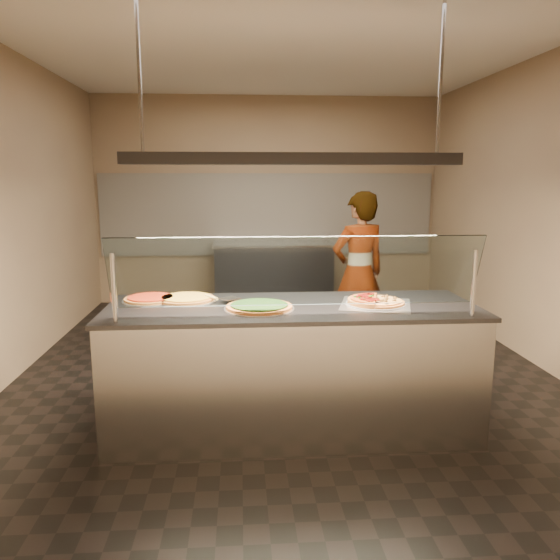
{
  "coord_description": "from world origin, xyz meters",
  "views": [
    {
      "loc": [
        -0.41,
        -5.13,
        1.81
      ],
      "look_at": [
        -0.1,
        -0.85,
        1.02
      ],
      "focal_mm": 35.0,
      "sensor_mm": 36.0,
      "label": 1
    }
  ],
  "objects": [
    {
      "name": "half_pizza_pepperoni",
      "position": [
        0.45,
        -1.39,
        0.96
      ],
      "size": [
        0.3,
        0.44,
        0.05
      ],
      "color": "#975524",
      "rests_on": "perforated_tray"
    },
    {
      "name": "pizza_spinach",
      "position": [
        -0.29,
        -1.45,
        0.95
      ],
      "size": [
        0.49,
        0.49,
        0.03
      ],
      "color": "silver",
      "rests_on": "serving_counter"
    },
    {
      "name": "wall_front",
      "position": [
        0.0,
        -3.01,
        1.5
      ],
      "size": [
        5.0,
        0.02,
        3.0
      ],
      "primitive_type": "cube",
      "color": "#9A8463",
      "rests_on": "ground"
    },
    {
      "name": "serving_counter",
      "position": [
        -0.05,
        -1.36,
        0.47
      ],
      "size": [
        2.63,
        0.94,
        0.93
      ],
      "color": "#B7B7BC",
      "rests_on": "ground"
    },
    {
      "name": "heat_lamp_housing",
      "position": [
        -0.05,
        -1.36,
        1.95
      ],
      "size": [
        2.3,
        0.18,
        0.08
      ],
      "primitive_type": "cube",
      "color": "#38383D",
      "rests_on": "ceiling"
    },
    {
      "name": "prep_table",
      "position": [
        0.05,
        2.55,
        0.47
      ],
      "size": [
        1.68,
        0.74,
        0.93
      ],
      "color": "#38383D",
      "rests_on": "ground"
    },
    {
      "name": "ceiling",
      "position": [
        0.0,
        0.0,
        3.01
      ],
      "size": [
        5.0,
        6.0,
        0.02
      ],
      "primitive_type": "cube",
      "color": "silver",
      "rests_on": "wall_back"
    },
    {
      "name": "half_pizza_sausage",
      "position": [
        0.64,
        -1.39,
        0.96
      ],
      "size": [
        0.3,
        0.44,
        0.04
      ],
      "color": "#975524",
      "rests_on": "perforated_tray"
    },
    {
      "name": "wall_back",
      "position": [
        0.0,
        3.01,
        1.5
      ],
      "size": [
        5.0,
        0.02,
        3.0
      ],
      "primitive_type": "cube",
      "color": "#9A8463",
      "rests_on": "ground"
    },
    {
      "name": "pizza_cheese",
      "position": [
        -0.82,
        -1.14,
        0.94
      ],
      "size": [
        0.44,
        0.44,
        0.03
      ],
      "color": "silver",
      "rests_on": "serving_counter"
    },
    {
      "name": "wall_right",
      "position": [
        2.51,
        0.0,
        1.5
      ],
      "size": [
        0.02,
        6.0,
        3.0
      ],
      "primitive_type": "cube",
      "color": "#9A8463",
      "rests_on": "ground"
    },
    {
      "name": "wall_left",
      "position": [
        -2.51,
        0.0,
        1.5
      ],
      "size": [
        0.02,
        6.0,
        3.0
      ],
      "primitive_type": "cube",
      "color": "#9A8463",
      "rests_on": "ground"
    },
    {
      "name": "lamp_rod_right",
      "position": [
        0.95,
        -1.36,
        2.5
      ],
      "size": [
        0.02,
        0.02,
        1.01
      ],
      "primitive_type": "cylinder",
      "color": "#B7B7BC",
      "rests_on": "ceiling"
    },
    {
      "name": "sneeze_guard",
      "position": [
        -0.05,
        -1.7,
        1.23
      ],
      "size": [
        2.39,
        0.18,
        0.54
      ],
      "color": "#B7B7BC",
      "rests_on": "serving_counter"
    },
    {
      "name": "tile_band",
      "position": [
        0.0,
        2.98,
        1.3
      ],
      "size": [
        4.9,
        0.02,
        1.2
      ],
      "primitive_type": "cube",
      "color": "silver",
      "rests_on": "wall_back"
    },
    {
      "name": "lamp_rod_left",
      "position": [
        -1.05,
        -1.36,
        2.5
      ],
      "size": [
        0.02,
        0.02,
        1.01
      ],
      "primitive_type": "cylinder",
      "color": "#B7B7BC",
      "rests_on": "ceiling"
    },
    {
      "name": "ground",
      "position": [
        0.0,
        0.0,
        -0.01
      ],
      "size": [
        5.0,
        6.0,
        0.02
      ],
      "primitive_type": "cube",
      "color": "black",
      "rests_on": "ground"
    },
    {
      "name": "worker",
      "position": [
        0.82,
        0.43,
        0.85
      ],
      "size": [
        0.72,
        0.59,
        1.7
      ],
      "primitive_type": "imported",
      "rotation": [
        0.0,
        0.0,
        3.48
      ],
      "color": "#403946",
      "rests_on": "ground"
    },
    {
      "name": "pizza_spatula",
      "position": [
        -0.57,
        -1.19,
        0.96
      ],
      "size": [
        0.28,
        0.18,
        0.02
      ],
      "color": "#B7B7BC",
      "rests_on": "pizza_spinach"
    },
    {
      "name": "perforated_tray",
      "position": [
        0.55,
        -1.39,
        0.94
      ],
      "size": [
        0.6,
        0.6,
        0.01
      ],
      "color": "silver",
      "rests_on": "serving_counter"
    },
    {
      "name": "pizza_tomato",
      "position": [
        -1.08,
        -1.12,
        0.94
      ],
      "size": [
        0.41,
        0.41,
        0.03
      ],
      "color": "silver",
      "rests_on": "serving_counter"
    }
  ]
}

